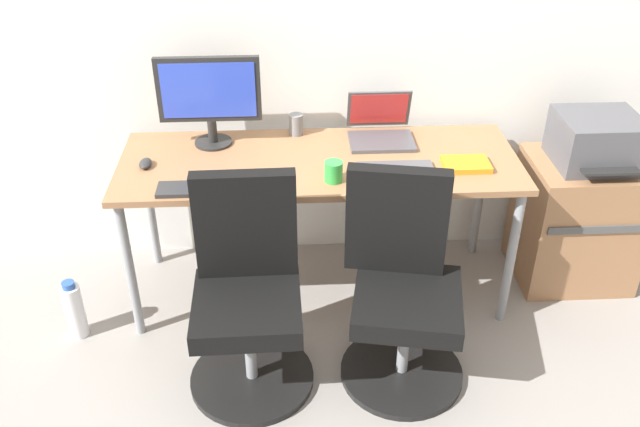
# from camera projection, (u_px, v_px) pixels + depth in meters

# --- Properties ---
(ground_plane) EXTENTS (5.28, 5.28, 0.00)m
(ground_plane) POSITION_uv_depth(u_px,v_px,m) (319.00, 288.00, 3.55)
(ground_plane) COLOR gray
(back_wall) EXTENTS (4.40, 0.04, 2.60)m
(back_wall) POSITION_uv_depth(u_px,v_px,m) (315.00, 16.00, 3.20)
(back_wall) COLOR white
(back_wall) RESTS_ON ground
(desk) EXTENTS (1.85, 0.67, 0.76)m
(desk) POSITION_uv_depth(u_px,v_px,m) (319.00, 172.00, 3.18)
(desk) COLOR #996B47
(desk) RESTS_ON ground
(office_chair_left) EXTENTS (0.54, 0.54, 0.94)m
(office_chair_left) POSITION_uv_depth(u_px,v_px,m) (248.00, 296.00, 2.83)
(office_chair_left) COLOR black
(office_chair_left) RESTS_ON ground
(office_chair_right) EXTENTS (0.54, 0.54, 0.94)m
(office_chair_right) POSITION_uv_depth(u_px,v_px,m) (402.00, 291.00, 2.86)
(office_chair_right) COLOR black
(office_chair_right) RESTS_ON ground
(side_cabinet) EXTENTS (0.56, 0.48, 0.67)m
(side_cabinet) POSITION_uv_depth(u_px,v_px,m) (577.00, 220.00, 3.48)
(side_cabinet) COLOR #996B47
(side_cabinet) RESTS_ON ground
(printer) EXTENTS (0.38, 0.40, 0.24)m
(printer) POSITION_uv_depth(u_px,v_px,m) (596.00, 140.00, 3.24)
(printer) COLOR #515156
(printer) RESTS_ON side_cabinet
(water_bottle_on_floor) EXTENTS (0.09, 0.09, 0.31)m
(water_bottle_on_floor) POSITION_uv_depth(u_px,v_px,m) (75.00, 310.00, 3.18)
(water_bottle_on_floor) COLOR white
(water_bottle_on_floor) RESTS_ON ground
(desktop_monitor) EXTENTS (0.48, 0.18, 0.43)m
(desktop_monitor) POSITION_uv_depth(u_px,v_px,m) (209.00, 95.00, 3.15)
(desktop_monitor) COLOR #262626
(desktop_monitor) RESTS_ON desk
(open_laptop) EXTENTS (0.31, 0.29, 0.22)m
(open_laptop) POSITION_uv_depth(u_px,v_px,m) (380.00, 128.00, 3.31)
(open_laptop) COLOR #4C4C51
(open_laptop) RESTS_ON desk
(keyboard_by_monitor) EXTENTS (0.34, 0.12, 0.02)m
(keyboard_by_monitor) POSITION_uv_depth(u_px,v_px,m) (197.00, 189.00, 2.90)
(keyboard_by_monitor) COLOR #2D2D2D
(keyboard_by_monitor) RESTS_ON desk
(keyboard_by_laptop) EXTENTS (0.34, 0.12, 0.02)m
(keyboard_by_laptop) POSITION_uv_depth(u_px,v_px,m) (395.00, 168.00, 3.05)
(keyboard_by_laptop) COLOR #515156
(keyboard_by_laptop) RESTS_ON desk
(mouse_by_monitor) EXTENTS (0.06, 0.10, 0.03)m
(mouse_by_monitor) POSITION_uv_depth(u_px,v_px,m) (260.00, 184.00, 2.92)
(mouse_by_monitor) COLOR silver
(mouse_by_monitor) RESTS_ON desk
(mouse_by_laptop) EXTENTS (0.06, 0.10, 0.03)m
(mouse_by_laptop) POSITION_uv_depth(u_px,v_px,m) (145.00, 163.00, 3.08)
(mouse_by_laptop) COLOR #2D2D2D
(mouse_by_laptop) RESTS_ON desk
(coffee_mug) EXTENTS (0.08, 0.08, 0.09)m
(coffee_mug) POSITION_uv_depth(u_px,v_px,m) (334.00, 171.00, 2.95)
(coffee_mug) COLOR green
(coffee_mug) RESTS_ON desk
(pen_cup) EXTENTS (0.07, 0.07, 0.10)m
(pen_cup) POSITION_uv_depth(u_px,v_px,m) (296.00, 124.00, 3.35)
(pen_cup) COLOR slate
(pen_cup) RESTS_ON desk
(notebook) EXTENTS (0.21, 0.15, 0.03)m
(notebook) POSITION_uv_depth(u_px,v_px,m) (466.00, 164.00, 3.08)
(notebook) COLOR orange
(notebook) RESTS_ON desk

